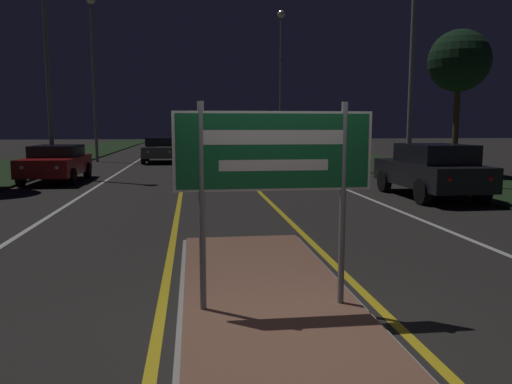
{
  "coord_description": "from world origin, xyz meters",
  "views": [
    {
      "loc": [
        -0.86,
        -4.74,
        2.08
      ],
      "look_at": [
        0.0,
        2.02,
        1.18
      ],
      "focal_mm": 35.0,
      "sensor_mm": 36.0,
      "label": 1
    }
  ],
  "objects": [
    {
      "name": "ground_plane",
      "position": [
        0.0,
        0.0,
        0.0
      ],
      "size": [
        160.0,
        160.0,
        0.0
      ],
      "primitive_type": "plane",
      "color": "#282623"
    },
    {
      "name": "median_island",
      "position": [
        0.0,
        0.52,
        0.04
      ],
      "size": [
        2.11,
        7.22,
        0.1
      ],
      "color": "#999993",
      "rests_on": "ground_plane"
    },
    {
      "name": "verge_left",
      "position": [
        -9.5,
        20.0,
        0.04
      ],
      "size": [
        5.0,
        100.0,
        0.08
      ],
      "color": "#1E3319",
      "rests_on": "ground_plane"
    },
    {
      "name": "verge_right",
      "position": [
        9.5,
        20.0,
        0.04
      ],
      "size": [
        5.0,
        100.0,
        0.08
      ],
      "color": "#1E3319",
      "rests_on": "ground_plane"
    },
    {
      "name": "centre_line_yellow_left",
      "position": [
        -1.24,
        25.0,
        0.0
      ],
      "size": [
        0.12,
        70.0,
        0.01
      ],
      "color": "gold",
      "rests_on": "ground_plane"
    },
    {
      "name": "centre_line_yellow_right",
      "position": [
        1.24,
        25.0,
        0.0
      ],
      "size": [
        0.12,
        70.0,
        0.01
      ],
      "color": "gold",
      "rests_on": "ground_plane"
    },
    {
      "name": "lane_line_white_left",
      "position": [
        -4.2,
        25.0,
        0.0
      ],
      "size": [
        0.12,
        70.0,
        0.01
      ],
      "color": "silver",
      "rests_on": "ground_plane"
    },
    {
      "name": "lane_line_white_right",
      "position": [
        4.2,
        25.0,
        0.0
      ],
      "size": [
        0.12,
        70.0,
        0.01
      ],
      "color": "silver",
      "rests_on": "ground_plane"
    },
    {
      "name": "edge_line_white_left",
      "position": [
        -7.2,
        25.0,
        0.0
      ],
      "size": [
        0.1,
        70.0,
        0.01
      ],
      "color": "silver",
      "rests_on": "ground_plane"
    },
    {
      "name": "edge_line_white_right",
      "position": [
        7.2,
        25.0,
        0.0
      ],
      "size": [
        0.1,
        70.0,
        0.01
      ],
      "color": "silver",
      "rests_on": "ground_plane"
    },
    {
      "name": "highway_sign",
      "position": [
        0.0,
        0.52,
        1.7
      ],
      "size": [
        2.14,
        0.07,
        2.24
      ],
      "color": "gray",
      "rests_on": "median_island"
    },
    {
      "name": "streetlight_left_near",
      "position": [
        -6.49,
        16.31,
        6.34
      ],
      "size": [
        0.49,
        0.49,
        10.34
      ],
      "color": "gray",
      "rests_on": "ground_plane"
    },
    {
      "name": "streetlight_left_far",
      "position": [
        -6.48,
        25.83,
        6.15
      ],
      "size": [
        0.53,
        0.53,
        9.55
      ],
      "color": "gray",
      "rests_on": "ground_plane"
    },
    {
      "name": "streetlight_right_near",
      "position": [
        6.68,
        11.98,
        5.59
      ],
      "size": [
        0.53,
        0.53,
        8.51
      ],
      "color": "gray",
      "rests_on": "ground_plane"
    },
    {
      "name": "streetlight_right_far",
      "position": [
        6.44,
        36.41,
        7.65
      ],
      "size": [
        0.61,
        0.61,
        11.39
      ],
      "color": "gray",
      "rests_on": "ground_plane"
    },
    {
      "name": "car_receding_0",
      "position": [
        6.07,
        9.05,
        0.83
      ],
      "size": [
        1.92,
        4.4,
        1.58
      ],
      "color": "black",
      "rests_on": "ground_plane"
    },
    {
      "name": "car_receding_1",
      "position": [
        2.7,
        20.14,
        0.73
      ],
      "size": [
        1.85,
        4.75,
        1.37
      ],
      "color": "maroon",
      "rests_on": "ground_plane"
    },
    {
      "name": "car_receding_2",
      "position": [
        2.34,
        29.9,
        0.81
      ],
      "size": [
        2.01,
        4.47,
        1.55
      ],
      "color": "navy",
      "rests_on": "ground_plane"
    },
    {
      "name": "car_receding_3",
      "position": [
        2.85,
        37.05,
        0.74
      ],
      "size": [
        1.97,
        4.78,
        1.38
      ],
      "color": "#B7B7BC",
      "rests_on": "ground_plane"
    },
    {
      "name": "car_approaching_0",
      "position": [
        -5.98,
        14.91,
        0.73
      ],
      "size": [
        1.96,
        4.29,
        1.37
      ],
      "color": "maroon",
      "rests_on": "ground_plane"
    },
    {
      "name": "car_approaching_1",
      "position": [
        -2.67,
        24.87,
        0.77
      ],
      "size": [
        2.02,
        4.28,
        1.44
      ],
      "color": "#4C514C",
      "rests_on": "ground_plane"
    },
    {
      "name": "warning_sign",
      "position": [
        8.56,
        22.45,
        1.36
      ],
      "size": [
        0.6,
        0.06,
        2.12
      ],
      "color": "gray",
      "rests_on": "verge_right"
    },
    {
      "name": "roadside_palm_right",
      "position": [
        9.89,
        14.68,
        4.67
      ],
      "size": [
        2.48,
        2.48,
        5.87
      ],
      "color": "#4C3823",
      "rests_on": "verge_right"
    }
  ]
}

